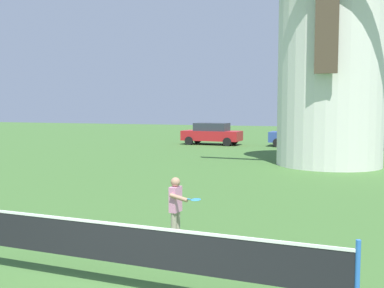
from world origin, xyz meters
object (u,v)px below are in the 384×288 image
object	(u,v)px
player_far	(176,205)
parked_car_red	(212,133)
tennis_net	(141,247)
parked_car_blue	(300,135)
windmill	(331,33)

from	to	relation	value
player_far	parked_car_red	xyz separation A→B (m)	(-6.61, 21.88, 0.09)
tennis_net	parked_car_blue	size ratio (longest dim) A/B	1.44
parked_car_blue	tennis_net	bearing A→B (deg)	-87.72
player_far	windmill	bearing A→B (deg)	81.24
parked_car_red	tennis_net	bearing A→B (deg)	-73.69
player_far	parked_car_red	distance (m)	22.86
tennis_net	parked_car_blue	world-z (taller)	parked_car_blue
windmill	parked_car_blue	size ratio (longest dim) A/B	3.18
tennis_net	player_far	xyz separation A→B (m)	(-0.53, 2.50, 0.03)
windmill	tennis_net	distance (m)	16.53
player_far	parked_car_red	bearing A→B (deg)	106.81
windmill	parked_car_blue	bearing A→B (deg)	104.95
tennis_net	parked_car_red	world-z (taller)	parked_car_red
parked_car_blue	player_far	bearing A→B (deg)	-88.82
player_far	parked_car_blue	distance (m)	22.36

